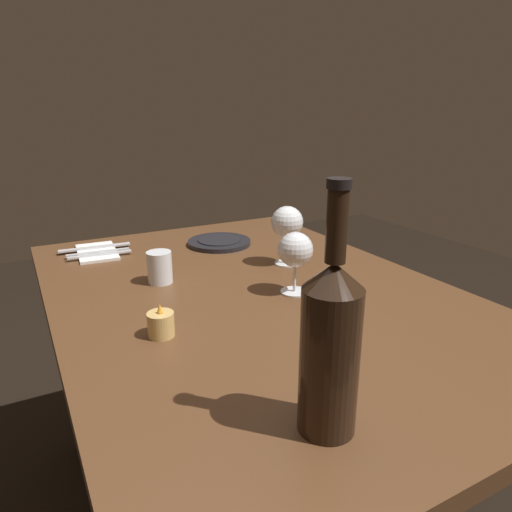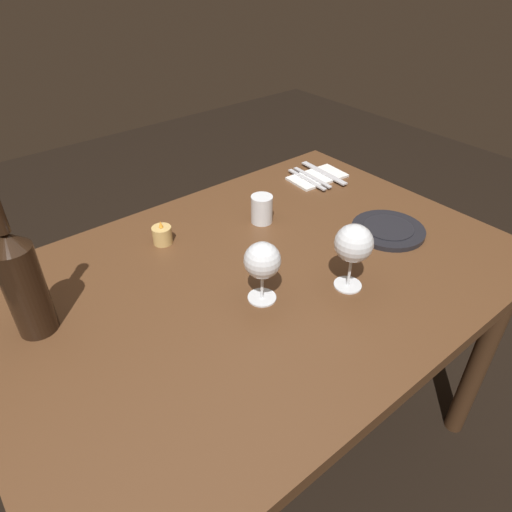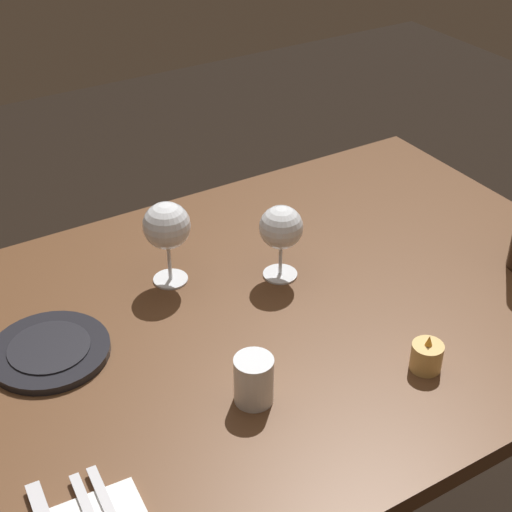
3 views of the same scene
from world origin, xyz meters
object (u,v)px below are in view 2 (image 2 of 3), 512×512
(votive_candle, at_px, (162,235))
(table_knife, at_px, (324,173))
(fork_outer, at_px, (307,179))
(folded_napkin, at_px, (317,177))
(fork_inner, at_px, (312,177))
(water_tumbler, at_px, (262,211))
(wine_glass_left, at_px, (354,245))
(wine_bottle, at_px, (22,281))
(wine_glass_right, at_px, (262,262))
(dinner_plate, at_px, (388,230))

(votive_candle, relative_size, table_knife, 0.32)
(votive_candle, height_order, table_knife, votive_candle)
(fork_outer, xyz_separation_m, table_knife, (0.08, 0.00, 0.00))
(folded_napkin, bearing_deg, fork_inner, 180.00)
(water_tumbler, bearing_deg, wine_glass_left, -94.72)
(wine_bottle, xyz_separation_m, table_knife, (1.00, 0.13, -0.12))
(wine_glass_right, xyz_separation_m, wine_bottle, (-0.43, 0.22, 0.02))
(wine_glass_left, distance_m, table_knife, 0.60)
(wine_glass_right, xyz_separation_m, dinner_plate, (0.45, -0.01, -0.10))
(wine_glass_left, distance_m, dinner_plate, 0.30)
(wine_glass_left, xyz_separation_m, wine_bottle, (-0.61, 0.32, 0.01))
(table_knife, bearing_deg, votive_candle, -178.70)
(fork_outer, bearing_deg, wine_glass_right, -143.93)
(wine_glass_left, bearing_deg, folded_napkin, 51.83)
(wine_glass_right, distance_m, wine_bottle, 0.48)
(table_knife, bearing_deg, dinner_plate, -108.17)
(votive_candle, distance_m, fork_outer, 0.55)
(water_tumbler, relative_size, fork_outer, 0.45)
(water_tumbler, distance_m, votive_candle, 0.29)
(wine_glass_left, height_order, wine_bottle, wine_bottle)
(wine_bottle, bearing_deg, dinner_plate, -14.65)
(water_tumbler, bearing_deg, folded_napkin, 16.62)
(votive_candle, height_order, dinner_plate, votive_candle)
(wine_glass_right, xyz_separation_m, votive_candle, (-0.06, 0.34, -0.08))
(dinner_plate, distance_m, folded_napkin, 0.37)
(wine_glass_right, relative_size, water_tumbler, 1.84)
(water_tumbler, height_order, votive_candle, water_tumbler)
(folded_napkin, bearing_deg, fork_outer, 180.00)
(wine_bottle, height_order, fork_outer, wine_bottle)
(water_tumbler, relative_size, folded_napkin, 0.41)
(wine_bottle, bearing_deg, fork_outer, 8.29)
(folded_napkin, height_order, fork_inner, fork_inner)
(wine_bottle, distance_m, table_knife, 1.01)
(wine_glass_left, bearing_deg, fork_outer, 55.97)
(dinner_plate, bearing_deg, wine_glass_left, -161.70)
(votive_candle, bearing_deg, dinner_plate, -34.28)
(water_tumbler, height_order, folded_napkin, water_tumbler)
(wine_glass_right, distance_m, votive_candle, 0.36)
(wine_glass_right, height_order, fork_inner, wine_glass_right)
(wine_bottle, relative_size, folded_napkin, 1.74)
(fork_inner, bearing_deg, folded_napkin, 0.00)
(wine_glass_right, distance_m, water_tumbler, 0.35)
(wine_bottle, bearing_deg, water_tumbler, 3.26)
(wine_glass_right, distance_m, fork_outer, 0.62)
(wine_glass_left, distance_m, water_tumbler, 0.36)
(fork_inner, distance_m, table_knife, 0.05)
(fork_inner, height_order, fork_outer, same)
(wine_glass_left, height_order, wine_glass_right, wine_glass_left)
(dinner_plate, height_order, folded_napkin, dinner_plate)
(wine_glass_right, height_order, fork_outer, wine_glass_right)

